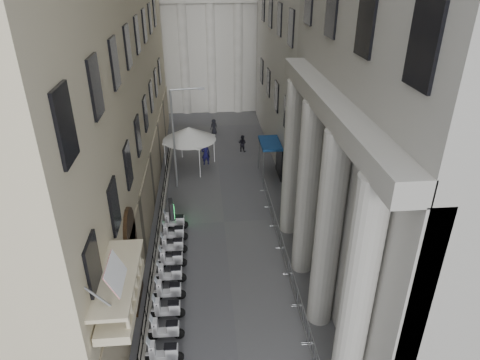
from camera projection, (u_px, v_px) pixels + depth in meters
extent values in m
cylinder|color=silver|center=(165.00, 158.00, 35.77)|extent=(0.06, 0.06, 2.47)
cylinder|color=silver|center=(203.00, 157.00, 36.02)|extent=(0.06, 0.06, 2.47)
cylinder|color=silver|center=(168.00, 144.00, 38.56)|extent=(0.06, 0.06, 2.47)
cylinder|color=silver|center=(202.00, 143.00, 38.81)|extent=(0.06, 0.06, 2.47)
cube|color=silver|center=(184.00, 136.00, 36.70)|extent=(3.37, 3.37, 0.13)
cone|color=silver|center=(183.00, 130.00, 36.44)|extent=(4.50, 4.50, 1.12)
cylinder|color=#92959A|center=(174.00, 141.00, 32.18)|extent=(0.16, 0.16, 7.80)
cylinder|color=#92959A|center=(186.00, 89.00, 30.64)|extent=(2.33, 0.49, 0.12)
cube|color=#92959A|center=(201.00, 89.00, 30.89)|extent=(0.52, 0.29, 0.15)
cube|color=black|center=(172.00, 213.00, 28.69)|extent=(0.40, 0.91, 1.85)
cube|color=#19E54C|center=(174.00, 210.00, 28.63)|extent=(0.15, 0.66, 1.03)
imported|color=black|center=(206.00, 154.00, 37.19)|extent=(0.83, 0.64, 2.02)
imported|color=black|center=(242.00, 143.00, 39.86)|extent=(0.97, 0.91, 1.60)
imported|color=black|center=(214.00, 127.00, 43.88)|extent=(0.91, 0.79, 1.57)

